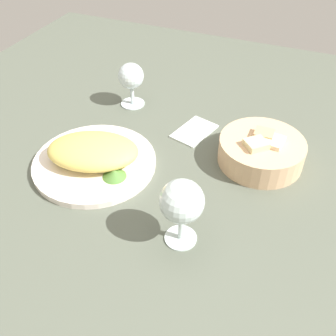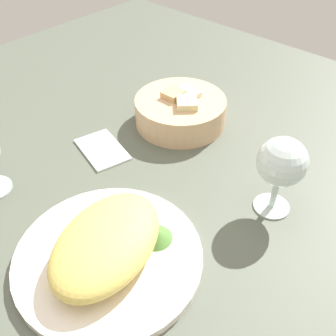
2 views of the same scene
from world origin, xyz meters
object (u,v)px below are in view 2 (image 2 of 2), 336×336
wine_glass_near (282,164)px  folded_napkin (102,149)px  bread_basket (181,110)px  plate (109,257)px

wine_glass_near → folded_napkin: 33.88cm
bread_basket → wine_glass_near: wine_glass_near is taller
wine_glass_near → plate: bearing=154.7°
plate → bread_basket: 36.18cm
wine_glass_near → folded_napkin: (-8.74, 31.57, -8.68)cm
plate → bread_basket: size_ratio=1.45×
bread_basket → folded_napkin: size_ratio=1.67×
plate → bread_basket: (32.82, 15.05, 2.27)cm
plate → bread_basket: bread_basket is taller
folded_napkin → plate: bearing=156.8°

